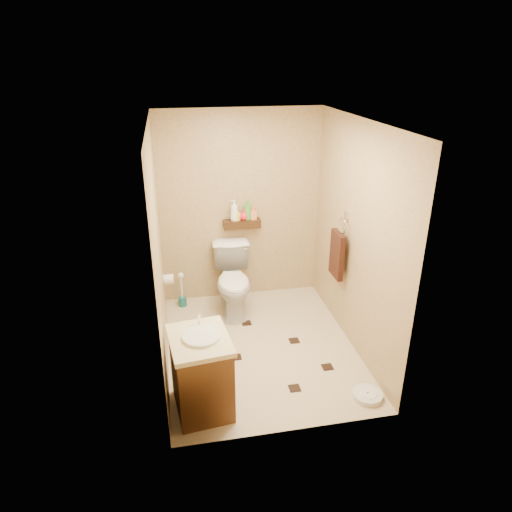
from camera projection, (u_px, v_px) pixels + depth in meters
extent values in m
plane|color=tan|center=(260.00, 346.00, 5.02)|extent=(2.50, 2.50, 0.00)
cube|color=tan|center=(241.00, 208.00, 5.65)|extent=(2.00, 0.04, 2.40)
cube|color=tan|center=(294.00, 309.00, 3.41)|extent=(2.00, 0.04, 2.40)
cube|color=tan|center=(159.00, 254.00, 4.36)|extent=(0.04, 2.50, 2.40)
cube|color=tan|center=(356.00, 239.00, 4.71)|extent=(0.04, 2.50, 2.40)
cube|color=white|center=(262.00, 121.00, 4.05)|extent=(2.00, 2.50, 0.02)
cube|color=#3D2110|center=(242.00, 224.00, 5.66)|extent=(0.46, 0.14, 0.10)
cube|color=black|center=(236.00, 357.00, 4.84)|extent=(0.11, 0.11, 0.01)
cube|color=black|center=(294.00, 341.00, 5.12)|extent=(0.11, 0.11, 0.01)
cube|color=black|center=(295.00, 388.00, 4.39)|extent=(0.11, 0.11, 0.01)
cube|color=black|center=(201.00, 327.00, 5.37)|extent=(0.11, 0.11, 0.01)
cube|color=black|center=(327.00, 367.00, 4.68)|extent=(0.11, 0.11, 0.01)
cube|color=black|center=(246.00, 323.00, 5.45)|extent=(0.11, 0.11, 0.01)
imported|color=white|center=(233.00, 281.00, 5.57)|extent=(0.51, 0.83, 0.82)
cube|color=brown|center=(201.00, 375.00, 4.02)|extent=(0.53, 0.62, 0.70)
cube|color=beige|center=(199.00, 340.00, 3.87)|extent=(0.57, 0.66, 0.04)
cylinder|color=white|center=(201.00, 337.00, 3.86)|extent=(0.32, 0.32, 0.04)
cylinder|color=silver|center=(199.00, 319.00, 4.02)|extent=(0.03, 0.03, 0.11)
cylinder|color=white|center=(367.00, 395.00, 4.26)|extent=(0.33, 0.33, 0.05)
cylinder|color=white|center=(368.00, 393.00, 4.25)|extent=(0.17, 0.17, 0.01)
cylinder|color=#18625F|center=(183.00, 301.00, 5.82)|extent=(0.11, 0.11, 0.12)
cylinder|color=white|center=(181.00, 287.00, 5.73)|extent=(0.02, 0.02, 0.33)
sphere|color=white|center=(181.00, 276.00, 5.67)|extent=(0.08, 0.08, 0.08)
cube|color=silver|center=(347.00, 215.00, 4.86)|extent=(0.03, 0.06, 0.08)
torus|color=silver|center=(343.00, 226.00, 4.90)|extent=(0.02, 0.19, 0.19)
cube|color=#381611|center=(337.00, 255.00, 5.03)|extent=(0.06, 0.30, 0.52)
cylinder|color=white|center=(169.00, 279.00, 5.19)|extent=(0.11, 0.11, 0.11)
cylinder|color=silver|center=(165.00, 275.00, 5.16)|extent=(0.04, 0.02, 0.02)
imported|color=white|center=(234.00, 210.00, 5.57)|extent=(0.14, 0.14, 0.26)
imported|color=#FFF335|center=(237.00, 215.00, 5.60)|extent=(0.09, 0.09, 0.14)
imported|color=red|center=(244.00, 214.00, 5.61)|extent=(0.16, 0.16, 0.14)
imported|color=green|center=(248.00, 210.00, 5.60)|extent=(0.14, 0.14, 0.25)
imported|color=#FF8654|center=(253.00, 213.00, 5.63)|extent=(0.08, 0.08, 0.17)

